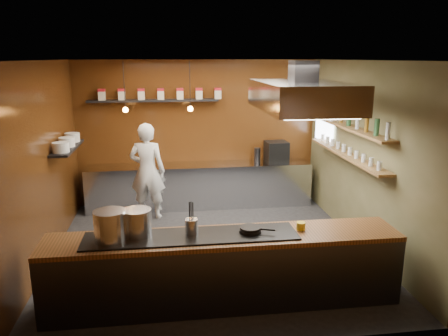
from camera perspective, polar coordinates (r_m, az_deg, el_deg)
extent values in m
plane|color=black|center=(7.25, -1.70, -10.55)|extent=(5.00, 5.00, 0.00)
plane|color=#3C190A|center=(9.20, -3.38, 4.59)|extent=(5.00, 0.00, 5.00)
plane|color=#3C190A|center=(6.98, -22.67, 0.37)|extent=(0.00, 5.00, 5.00)
plane|color=brown|center=(7.43, 17.76, 1.60)|extent=(0.00, 5.00, 5.00)
plane|color=silver|center=(6.58, -1.89, 13.89)|extent=(5.00, 5.00, 0.00)
plane|color=white|center=(8.89, 13.04, 6.52)|extent=(0.00, 1.00, 1.00)
cube|color=silver|center=(9.12, -3.13, -2.27)|extent=(4.60, 0.65, 0.90)
cube|color=#38383D|center=(5.64, 0.01, -13.36)|extent=(4.40, 0.70, 0.86)
cube|color=brown|center=(5.44, 0.01, -9.06)|extent=(4.40, 0.72, 0.06)
cube|color=black|center=(5.39, -4.26, -8.87)|extent=(2.60, 0.55, 0.02)
cube|color=black|center=(8.95, -9.20, 8.68)|extent=(2.60, 0.26, 0.04)
cube|color=black|center=(7.88, -19.78, 2.49)|extent=(0.30, 1.40, 0.04)
cube|color=olive|center=(7.56, 15.95, 5.18)|extent=(0.26, 2.80, 0.04)
cube|color=olive|center=(7.65, 15.71, 1.70)|extent=(0.26, 2.80, 0.04)
cube|color=#38383D|center=(6.46, 10.32, 12.33)|extent=(0.35, 0.35, 0.30)
cube|color=silver|center=(6.48, 10.19, 9.24)|extent=(1.20, 2.00, 0.40)
cube|color=white|center=(6.50, 10.10, 7.39)|extent=(1.00, 1.80, 0.02)
cylinder|color=black|center=(8.30, -12.92, 10.51)|extent=(0.01, 0.01, 0.90)
sphere|color=orange|center=(8.34, -12.74, 7.42)|extent=(0.10, 0.10, 0.10)
cylinder|color=black|center=(8.28, -4.47, 10.81)|extent=(0.01, 0.01, 0.90)
sphere|color=orange|center=(8.32, -4.41, 7.71)|extent=(0.10, 0.10, 0.10)
cube|color=#BDB49D|center=(9.03, -15.66, 9.06)|extent=(0.13, 0.13, 0.17)
cube|color=maroon|center=(9.02, -15.71, 9.75)|extent=(0.13, 0.13, 0.05)
cube|color=#BDB49D|center=(8.98, -13.21, 9.18)|extent=(0.13, 0.13, 0.17)
cube|color=maroon|center=(8.97, -13.25, 9.88)|extent=(0.13, 0.13, 0.05)
cube|color=#BDB49D|center=(8.95, -10.74, 9.29)|extent=(0.13, 0.13, 0.17)
cube|color=maroon|center=(8.94, -10.77, 10.00)|extent=(0.13, 0.13, 0.05)
cube|color=#BDB49D|center=(8.94, -8.25, 9.39)|extent=(0.13, 0.13, 0.17)
cube|color=maroon|center=(8.93, -8.28, 10.09)|extent=(0.14, 0.13, 0.05)
cube|color=#BDB49D|center=(8.94, -5.77, 9.46)|extent=(0.13, 0.13, 0.17)
cube|color=maroon|center=(8.94, -5.78, 10.17)|extent=(0.14, 0.13, 0.05)
cube|color=#BDB49D|center=(8.97, -3.28, 9.52)|extent=(0.13, 0.13, 0.17)
cube|color=maroon|center=(8.96, -3.29, 10.22)|extent=(0.14, 0.13, 0.05)
cube|color=#BDB49D|center=(9.00, -0.82, 9.56)|extent=(0.13, 0.13, 0.17)
cube|color=maroon|center=(8.99, -0.82, 10.26)|extent=(0.14, 0.13, 0.05)
cylinder|color=silver|center=(7.43, -20.54, 2.54)|extent=(0.26, 0.26, 0.16)
cylinder|color=silver|center=(7.86, -19.84, 3.21)|extent=(0.26, 0.26, 0.16)
cylinder|color=silver|center=(8.29, -19.21, 3.80)|extent=(0.26, 0.26, 0.16)
cylinder|color=silver|center=(6.38, 20.61, 4.50)|extent=(0.06, 0.06, 0.24)
cylinder|color=#2D5933|center=(6.67, 19.32, 4.99)|extent=(0.06, 0.06, 0.24)
cylinder|color=#8C601E|center=(6.96, 18.13, 5.44)|extent=(0.06, 0.06, 0.24)
cylinder|color=silver|center=(7.25, 17.03, 5.85)|extent=(0.06, 0.06, 0.24)
cylinder|color=#2D5933|center=(7.54, 16.02, 6.23)|extent=(0.06, 0.06, 0.24)
cylinder|color=#8C601E|center=(7.84, 15.08, 6.58)|extent=(0.06, 0.06, 0.24)
cylinder|color=silver|center=(8.14, 14.21, 6.90)|extent=(0.06, 0.06, 0.24)
cylinder|color=#2D5933|center=(8.44, 13.40, 7.19)|extent=(0.06, 0.06, 0.24)
cylinder|color=#8C601E|center=(8.74, 12.64, 7.47)|extent=(0.06, 0.06, 0.24)
cylinder|color=silver|center=(6.62, 19.62, 0.25)|extent=(0.07, 0.07, 0.13)
cylinder|color=silver|center=(6.84, 18.66, 0.76)|extent=(0.07, 0.07, 0.13)
cylinder|color=silver|center=(7.06, 17.76, 1.25)|extent=(0.07, 0.07, 0.13)
cylinder|color=silver|center=(7.29, 16.92, 1.70)|extent=(0.07, 0.07, 0.13)
cylinder|color=silver|center=(7.51, 16.13, 2.12)|extent=(0.07, 0.07, 0.13)
cylinder|color=silver|center=(7.74, 15.38, 2.52)|extent=(0.07, 0.07, 0.13)
cylinder|color=silver|center=(7.97, 14.68, 2.90)|extent=(0.07, 0.07, 0.13)
cylinder|color=silver|center=(8.21, 14.02, 3.25)|extent=(0.07, 0.07, 0.13)
cylinder|color=silver|center=(8.44, 13.39, 3.59)|extent=(0.07, 0.07, 0.13)
cylinder|color=silver|center=(8.68, 12.79, 3.90)|extent=(0.07, 0.07, 0.13)
cylinder|color=silver|center=(5.33, -14.64, -7.31)|extent=(0.46, 0.46, 0.37)
cylinder|color=#B5B7BC|center=(5.42, -11.27, -6.99)|extent=(0.35, 0.35, 0.33)
cylinder|color=silver|center=(5.38, -4.27, -7.67)|extent=(0.18, 0.18, 0.20)
cylinder|color=black|center=(5.47, 3.46, -8.19)|extent=(0.28, 0.28, 0.03)
cylinder|color=black|center=(5.45, 3.46, -7.86)|extent=(0.26, 0.26, 0.03)
cylinder|color=black|center=(5.43, 5.76, -8.02)|extent=(0.18, 0.08, 0.02)
cylinder|color=gold|center=(5.65, 10.02, -7.49)|extent=(0.11, 0.11, 0.10)
cube|color=black|center=(9.19, 6.86, 2.10)|extent=(0.47, 0.45, 0.44)
imported|color=white|center=(8.46, -9.97, -0.40)|extent=(0.76, 0.58, 1.86)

